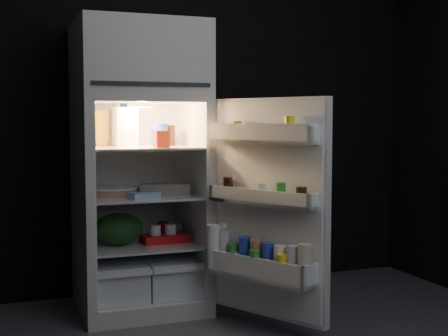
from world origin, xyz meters
name	(u,v)px	position (x,y,z in m)	size (l,w,h in m)	color
wall_back	(146,96)	(0.00, 1.70, 1.35)	(4.00, 0.00, 2.70)	black
refrigerator	(139,157)	(-0.14, 1.32, 0.96)	(0.76, 0.71, 1.78)	silver
fridge_door	(266,213)	(0.41, 0.61, 0.67)	(0.51, 0.72, 1.22)	silver
milk_jug	(124,127)	(-0.23, 1.34, 1.15)	(0.14, 0.14, 0.24)	white
mayo_jar	(160,135)	(0.00, 1.33, 1.10)	(0.11, 0.11, 0.14)	#2135B6
jam_jar	(167,135)	(0.05, 1.34, 1.09)	(0.10, 0.10, 0.13)	black
amber_bottle	(102,129)	(-0.36, 1.35, 1.14)	(0.08, 0.08, 0.22)	#BA881D
small_carton	(161,139)	(-0.06, 1.06, 1.08)	(0.08, 0.06, 0.10)	#EC421B
egg_carton	(165,189)	(0.00, 1.22, 0.76)	(0.30, 0.12, 0.07)	gray
pie	(113,192)	(-0.30, 1.33, 0.75)	(0.32, 0.32, 0.04)	#A37456
flat_package	(144,195)	(-0.16, 1.07, 0.75)	(0.18, 0.09, 0.04)	#7F9EC5
wrapped_pkg	(160,187)	(0.02, 1.41, 0.75)	(0.11, 0.09, 0.05)	beige
produce_bag	(118,229)	(-0.29, 1.25, 0.52)	(0.30, 0.25, 0.20)	#193815
yogurt_tray	(164,238)	(0.00, 1.23, 0.45)	(0.29, 0.15, 0.05)	red
small_can_red	(163,229)	(0.05, 1.46, 0.47)	(0.08, 0.08, 0.09)	red
small_can_silver	(178,229)	(0.14, 1.43, 0.47)	(0.07, 0.07, 0.09)	silver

